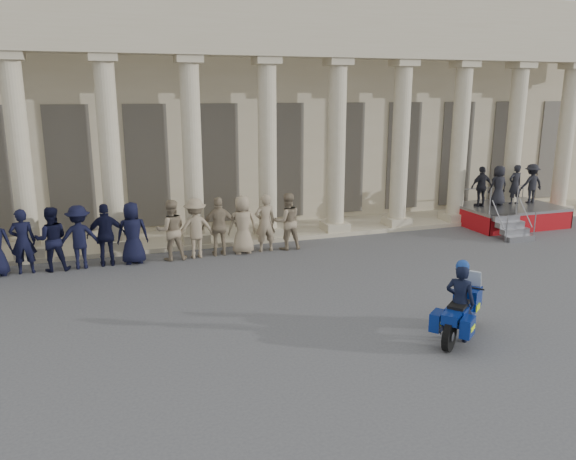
% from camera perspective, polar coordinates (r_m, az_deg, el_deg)
% --- Properties ---
extents(ground, '(90.00, 90.00, 0.00)m').
position_cam_1_polar(ground, '(12.59, 2.91, -10.32)').
color(ground, '#454548').
rests_on(ground, ground).
extents(building, '(40.00, 12.50, 9.00)m').
position_cam_1_polar(building, '(25.77, -9.41, 12.27)').
color(building, tan).
rests_on(building, ground).
extents(officer_rank, '(17.42, 0.73, 1.92)m').
position_cam_1_polar(officer_rank, '(17.93, -25.98, -1.10)').
color(officer_rank, black).
rests_on(officer_rank, ground).
extents(reviewing_stand, '(3.84, 3.78, 2.35)m').
position_cam_1_polar(reviewing_stand, '(23.84, 21.62, 3.32)').
color(reviewing_stand, gray).
rests_on(reviewing_stand, ground).
extents(motorcycle, '(1.75, 1.55, 1.35)m').
position_cam_1_polar(motorcycle, '(12.65, 17.11, -7.97)').
color(motorcycle, black).
rests_on(motorcycle, ground).
extents(rider, '(0.70, 0.73, 1.78)m').
position_cam_1_polar(rider, '(12.44, 17.07, -6.86)').
color(rider, black).
rests_on(rider, ground).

